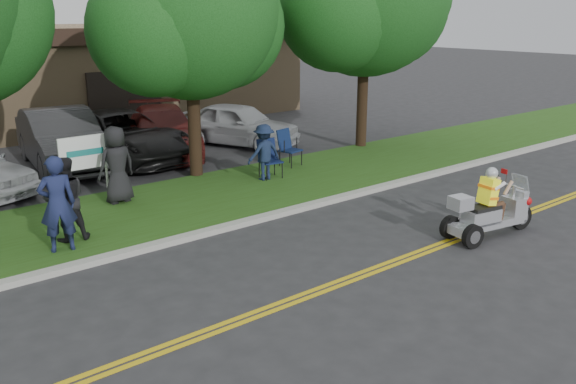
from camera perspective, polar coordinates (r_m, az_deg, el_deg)
ground at (r=12.00m, az=7.43°, el=-6.11°), size 120.00×120.00×0.00m
centerline_near at (r=11.64m, az=9.51°, el=-6.90°), size 60.00×0.10×0.01m
centerline_far at (r=11.74m, az=8.92°, el=-6.67°), size 60.00×0.10×0.01m
curb at (r=14.09m, az=-1.57°, el=-2.22°), size 60.00×0.25×0.12m
grass_verge at (r=15.77m, az=-6.36°, el=-0.27°), size 60.00×4.00×0.10m
commercial_building at (r=28.49m, az=-18.55°, el=10.52°), size 18.00×8.20×4.00m
tree_mid at (r=17.13m, az=-9.09°, el=15.83°), size 5.88×4.80×7.05m
business_sign at (r=15.43m, az=-18.46°, el=3.21°), size 1.25×0.06×1.75m
trike_scooter at (r=13.47m, az=18.30°, el=-1.86°), size 2.33×0.94×1.52m
lawn_chair_a at (r=17.09m, az=-1.84°, el=3.41°), size 0.65×0.67×1.07m
lawn_chair_b at (r=18.40m, az=-0.07°, el=4.40°), size 0.69×0.70×1.09m
spectator_adult_left at (r=12.46m, az=-20.77°, el=-1.05°), size 0.77×0.59×1.90m
spectator_adult_mid at (r=13.01m, az=-20.12°, el=-0.65°), size 0.95×0.80×1.73m
spectator_chair_a at (r=16.77m, az=-2.26°, el=3.75°), size 1.03×0.63×1.55m
spectator_chair_b at (r=15.26m, az=-15.74°, el=2.48°), size 0.96×0.67×1.88m
parked_car_left at (r=19.67m, az=-20.40°, el=4.65°), size 2.60×5.57×1.77m
parked_car_mid at (r=20.11m, az=-15.46°, el=5.05°), size 3.30×5.96×1.58m
parked_car_right at (r=20.77m, az=-11.67°, el=5.62°), size 4.00×5.74×1.54m
parked_car_far_right at (r=21.76m, az=-4.67°, el=6.35°), size 3.37×4.79×1.51m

